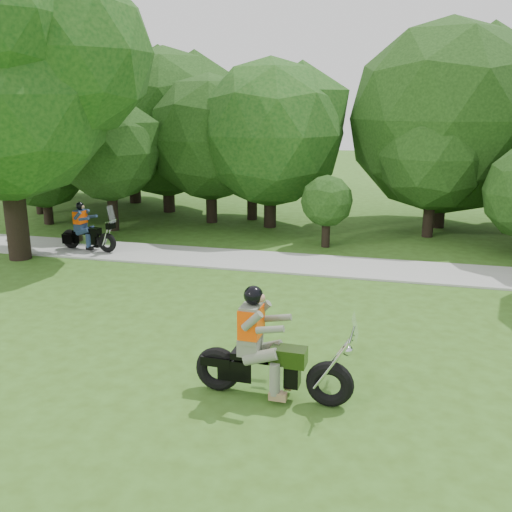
# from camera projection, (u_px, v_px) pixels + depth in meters

# --- Properties ---
(ground) EXTENTS (100.00, 100.00, 0.00)m
(ground) POSITION_uv_depth(u_px,v_px,m) (322.00, 401.00, 9.52)
(ground) COLOR #345518
(ground) RESTS_ON ground
(walkway) EXTENTS (60.00, 2.20, 0.06)m
(walkway) POSITION_uv_depth(u_px,v_px,m) (359.00, 268.00, 16.99)
(walkway) COLOR #A0A09B
(walkway) RESTS_ON ground
(tree_line) EXTENTS (38.88, 12.54, 7.86)m
(tree_line) POSITION_uv_depth(u_px,v_px,m) (381.00, 130.00, 22.20)
(tree_line) COLOR black
(tree_line) RESTS_ON ground
(big_tree_west) EXTENTS (8.64, 6.56, 9.96)m
(big_tree_west) POSITION_uv_depth(u_px,v_px,m) (6.00, 69.00, 16.90)
(big_tree_west) COLOR black
(big_tree_west) RESTS_ON ground
(chopper_motorcycle) EXTENTS (2.73, 0.73, 1.95)m
(chopper_motorcycle) POSITION_uv_depth(u_px,v_px,m) (265.00, 357.00, 9.47)
(chopper_motorcycle) COLOR black
(chopper_motorcycle) RESTS_ON ground
(touring_motorcycle) EXTENTS (2.11, 0.77, 1.61)m
(touring_motorcycle) POSITION_uv_depth(u_px,v_px,m) (85.00, 233.00, 18.73)
(touring_motorcycle) COLOR black
(touring_motorcycle) RESTS_ON walkway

